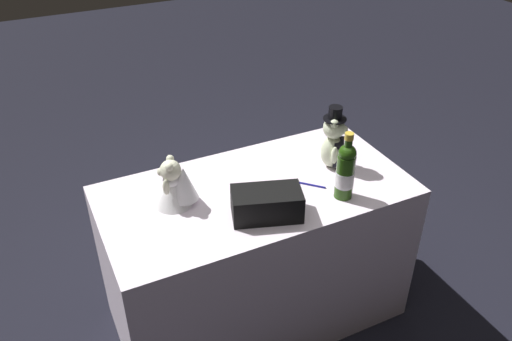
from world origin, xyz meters
TOP-DOWN VIEW (x-y plane):
  - ground_plane at (0.00, 0.00)m, footprint 12.00×12.00m
  - reception_table at (0.00, 0.00)m, footprint 1.41×0.72m
  - teddy_bear_groom at (0.42, 0.01)m, footprint 0.14×0.14m
  - teddy_bear_bride at (-0.35, 0.05)m, footprint 0.21×0.18m
  - champagne_bottle at (0.32, -0.22)m, footprint 0.08×0.08m
  - signing_pen at (0.23, -0.08)m, footprint 0.11×0.12m
  - gift_case_black at (-0.04, -0.19)m, footprint 0.33×0.24m

SIDE VIEW (x-z plane):
  - ground_plane at x=0.00m, z-range 0.00..0.00m
  - reception_table at x=0.00m, z-range 0.00..0.79m
  - signing_pen at x=0.23m, z-range 0.79..0.80m
  - gift_case_black at x=-0.04m, z-range 0.79..0.92m
  - teddy_bear_bride at x=-0.35m, z-range 0.78..1.00m
  - teddy_bear_groom at x=0.42m, z-range 0.77..1.09m
  - champagne_bottle at x=0.32m, z-range 0.77..1.09m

